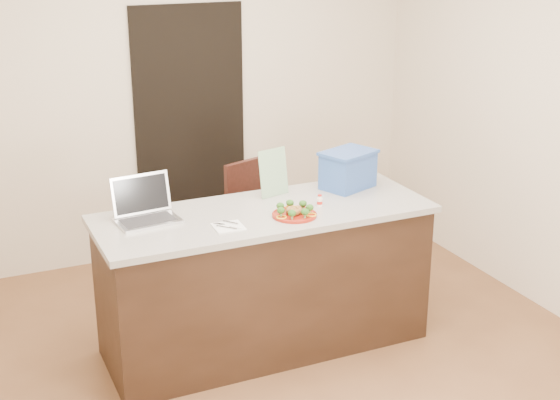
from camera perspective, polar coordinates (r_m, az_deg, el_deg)
name	(u,v)px	position (r m, az deg, el deg)	size (l,w,h in m)	color
ground	(281,363)	(4.93, 0.10, -11.81)	(4.00, 4.00, 0.00)	brown
room_shell	(281,106)	(4.31, 0.11, 6.92)	(4.00, 4.00, 4.00)	white
doorway	(191,132)	(6.29, -6.55, 5.00)	(0.90, 0.02, 2.00)	black
island	(265,279)	(4.91, -1.11, -5.81)	(2.06, 0.76, 0.92)	black
plate	(294,214)	(4.64, 1.06, -1.07)	(0.27, 0.27, 0.02)	maroon
meatballs	(294,211)	(4.63, 1.06, -0.79)	(0.11, 0.11, 0.04)	brown
broccoli	(294,208)	(4.62, 1.06, -0.58)	(0.22, 0.23, 0.04)	#1C4512
pepper_rings	(294,213)	(4.64, 1.06, -0.96)	(0.24, 0.24, 0.01)	orange
napkin	(229,227)	(4.48, -3.79, -1.97)	(0.17, 0.17, 0.01)	silver
fork	(225,226)	(4.48, -4.08, -1.88)	(0.10, 0.15, 0.00)	silver
knife	(234,226)	(4.47, -3.36, -1.89)	(0.07, 0.17, 0.01)	white
yogurt_bottle	(320,201)	(4.80, 2.92, -0.10)	(0.04, 0.04, 0.08)	white
laptop	(144,208)	(4.65, -9.89, -0.57)	(0.38, 0.31, 0.25)	silver
leaflet	(273,172)	(4.95, -0.49, 2.03)	(0.21, 0.00, 0.31)	silver
blue_box	(348,169)	(5.13, 4.99, 2.25)	(0.41, 0.36, 0.25)	#2B4F9C
chair	(254,218)	(5.66, -1.90, -1.36)	(0.54, 0.55, 0.96)	#381610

